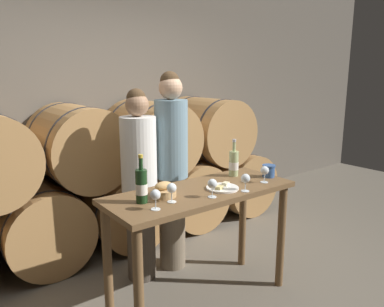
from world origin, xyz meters
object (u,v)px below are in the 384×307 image
at_px(bread_basket, 163,191).
at_px(person_right, 172,168).
at_px(person_left, 139,184).
at_px(wine_glass_right, 246,179).
at_px(tasting_table, 201,210).
at_px(wine_bottle_white, 234,163).
at_px(blue_crock, 269,170).
at_px(wine_glass_far_left, 155,195).
at_px(wine_bottle_red, 141,186).
at_px(cheese_plate, 222,188).
at_px(wine_glass_far_right, 265,171).
at_px(wine_glass_center, 212,184).
at_px(wine_glass_left, 172,189).

bearing_deg(bread_basket, person_right, 51.39).
relative_size(person_left, wine_glass_right, 12.44).
distance_m(tasting_table, wine_glass_right, 0.40).
distance_m(wine_bottle_white, blue_crock, 0.29).
bearing_deg(wine_glass_far_left, wine_bottle_white, 16.66).
distance_m(wine_bottle_red, blue_crock, 1.14).
distance_m(cheese_plate, wine_glass_right, 0.19).
bearing_deg(wine_glass_far_right, wine_glass_center, -177.35).
xyz_separation_m(tasting_table, wine_bottle_red, (-0.48, 0.02, 0.27)).
xyz_separation_m(blue_crock, wine_glass_far_left, (-1.13, -0.08, 0.04)).
height_order(person_left, person_right, person_right).
xyz_separation_m(cheese_plate, wine_glass_right, (0.09, -0.14, 0.08)).
bearing_deg(wine_bottle_white, wine_glass_far_left, -163.34).
xyz_separation_m(wine_glass_far_left, wine_glass_far_right, (0.98, -0.01, 0.00)).
bearing_deg(wine_glass_right, blue_crock, 20.24).
xyz_separation_m(tasting_table, wine_glass_center, (-0.05, -0.18, 0.25)).
distance_m(wine_glass_center, wine_glass_right, 0.28).
height_order(blue_crock, wine_glass_far_left, wine_glass_far_left).
bearing_deg(wine_glass_right, wine_glass_center, 170.89).
distance_m(person_left, wine_glass_far_left, 0.80).
relative_size(person_left, wine_bottle_white, 5.27).
height_order(bread_basket, wine_glass_left, wine_glass_left).
height_order(blue_crock, wine_glass_far_right, wine_glass_far_right).
height_order(person_right, wine_glass_right, person_right).
bearing_deg(person_right, wine_glass_far_right, -63.49).
xyz_separation_m(tasting_table, bread_basket, (-0.30, 0.04, 0.20)).
relative_size(person_right, wine_glass_far_right, 13.46).
height_order(tasting_table, wine_glass_far_left, wine_glass_far_left).
bearing_deg(bread_basket, wine_glass_far_left, -134.09).
xyz_separation_m(wine_bottle_white, bread_basket, (-0.75, -0.09, -0.07)).
bearing_deg(cheese_plate, wine_glass_far_right, -11.00).
bearing_deg(tasting_table, cheese_plate, -30.73).
bearing_deg(wine_glass_center, blue_crock, 9.17).
distance_m(blue_crock, cheese_plate, 0.52).
relative_size(person_right, wine_glass_center, 13.46).
bearing_deg(person_left, wine_glass_far_left, -111.87).
relative_size(person_right, wine_glass_left, 13.46).
xyz_separation_m(wine_bottle_white, wine_glass_left, (-0.77, -0.22, -0.01)).
height_order(tasting_table, wine_glass_center, wine_glass_center).
distance_m(cheese_plate, wine_glass_far_right, 0.38).
height_order(person_left, wine_glass_far_right, person_left).
relative_size(cheese_plate, wine_glass_center, 1.84).
height_order(person_left, wine_glass_right, person_left).
xyz_separation_m(tasting_table, wine_glass_right, (0.23, -0.22, 0.25)).
distance_m(bread_basket, wine_glass_far_left, 0.26).
height_order(blue_crock, wine_glass_left, wine_glass_left).
bearing_deg(cheese_plate, wine_glass_far_left, -174.06).
distance_m(wine_glass_left, wine_glass_far_right, 0.83).
bearing_deg(person_left, blue_crock, -37.90).
height_order(wine_glass_far_left, wine_glass_center, same).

